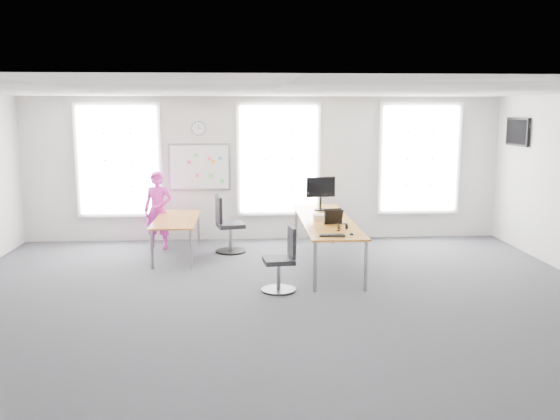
{
  "coord_description": "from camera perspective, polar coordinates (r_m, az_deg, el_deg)",
  "views": [
    {
      "loc": [
        -0.45,
        -8.39,
        2.74
      ],
      "look_at": [
        0.16,
        1.2,
        1.1
      ],
      "focal_mm": 38.0,
      "sensor_mm": 36.0,
      "label": 1
    }
  ],
  "objects": [
    {
      "name": "person",
      "position": [
        11.93,
        -11.66,
        -0.02
      ],
      "size": [
        0.61,
        0.46,
        1.54
      ],
      "primitive_type": "imported",
      "rotation": [
        0.0,
        0.0,
        -0.17
      ],
      "color": "#D327AA",
      "rests_on": "ground"
    },
    {
      "name": "chair_left",
      "position": [
        11.46,
        -5.1,
        -1.71
      ],
      "size": [
        0.6,
        0.59,
        1.1
      ],
      "rotation": [
        0.0,
        0.0,
        1.79
      ],
      "color": "black",
      "rests_on": "ground"
    },
    {
      "name": "desk_left",
      "position": [
        11.27,
        -9.92,
        -1.1
      ],
      "size": [
        0.79,
        1.97,
        0.72
      ],
      "color": "#BA8A34",
      "rests_on": "ground"
    },
    {
      "name": "ceiling",
      "position": [
        8.41,
        -0.55,
        11.45
      ],
      "size": [
        10.0,
        10.0,
        0.0
      ],
      "primitive_type": "plane",
      "rotation": [
        3.14,
        0.0,
        0.0
      ],
      "color": "white",
      "rests_on": "ground"
    },
    {
      "name": "monitor",
      "position": [
        11.39,
        3.94,
        1.9
      ],
      "size": [
        0.57,
        0.24,
        0.65
      ],
      "rotation": [
        0.0,
        0.0,
        0.25
      ],
      "color": "black",
      "rests_on": "desk_right"
    },
    {
      "name": "mouse",
      "position": [
        9.23,
        6.9,
        -2.31
      ],
      "size": [
        0.09,
        0.12,
        0.04
      ],
      "primitive_type": "ellipsoid",
      "rotation": [
        0.0,
        0.0,
        -0.16
      ],
      "color": "black",
      "rests_on": "desk_right"
    },
    {
      "name": "headphones",
      "position": [
        9.7,
        6.01,
        -1.56
      ],
      "size": [
        0.16,
        0.09,
        0.1
      ],
      "rotation": [
        0.0,
        0.0,
        0.17
      ],
      "color": "black",
      "rests_on": "desk_right"
    },
    {
      "name": "window_mid",
      "position": [
        12.43,
        -0.14,
        4.89
      ],
      "size": [
        1.6,
        0.06,
        2.2
      ],
      "primitive_type": "cube",
      "color": "white",
      "rests_on": "wall_back"
    },
    {
      "name": "tv",
      "position": [
        12.62,
        21.91,
        7.0
      ],
      "size": [
        0.06,
        0.9,
        0.55
      ],
      "primitive_type": "cube",
      "color": "black",
      "rests_on": "wall_right"
    },
    {
      "name": "floor",
      "position": [
        8.84,
        -0.52,
        -8.38
      ],
      "size": [
        10.0,
        10.0,
        0.0
      ],
      "primitive_type": "plane",
      "color": "#28272D",
      "rests_on": "ground"
    },
    {
      "name": "window_left",
      "position": [
        12.67,
        -15.26,
        4.64
      ],
      "size": [
        1.6,
        0.06,
        2.2
      ],
      "primitive_type": "cube",
      "color": "white",
      "rests_on": "wall_back"
    },
    {
      "name": "laptop_sleeve",
      "position": [
        10.06,
        5.17,
        -0.65
      ],
      "size": [
        0.33,
        0.25,
        0.26
      ],
      "rotation": [
        0.0,
        0.0,
        0.25
      ],
      "color": "black",
      "rests_on": "desk_right"
    },
    {
      "name": "lens_cap",
      "position": [
        9.56,
        5.62,
        -1.98
      ],
      "size": [
        0.07,
        0.07,
        0.01
      ],
      "primitive_type": "cylinder",
      "rotation": [
        0.0,
        0.0,
        0.17
      ],
      "color": "black",
      "rests_on": "desk_right"
    },
    {
      "name": "whiteboard",
      "position": [
        12.45,
        -7.76,
        4.12
      ],
      "size": [
        1.2,
        0.03,
        0.9
      ],
      "primitive_type": "cube",
      "color": "white",
      "rests_on": "wall_back"
    },
    {
      "name": "paper_stack",
      "position": [
        10.45,
        4.07,
        -0.69
      ],
      "size": [
        0.3,
        0.23,
        0.1
      ],
      "primitive_type": "cube",
      "rotation": [
        0.0,
        0.0,
        0.04
      ],
      "color": "beige",
      "rests_on": "desk_right"
    },
    {
      "name": "wall_front",
      "position": [
        4.59,
        2.16,
        -6.04
      ],
      "size": [
        10.0,
        0.0,
        10.0
      ],
      "primitive_type": "plane",
      "rotation": [
        -1.57,
        0.0,
        0.0
      ],
      "color": "silver",
      "rests_on": "ground"
    },
    {
      "name": "wall_back",
      "position": [
        12.46,
        -1.53,
        3.97
      ],
      "size": [
        10.0,
        0.0,
        10.0
      ],
      "primitive_type": "plane",
      "rotation": [
        1.57,
        0.0,
        0.0
      ],
      "color": "silver",
      "rests_on": "ground"
    },
    {
      "name": "desk_right",
      "position": [
        10.51,
        4.45,
        -1.2
      ],
      "size": [
        0.89,
        3.34,
        0.81
      ],
      "color": "#BA8A34",
      "rests_on": "ground"
    },
    {
      "name": "wall_clock",
      "position": [
        12.4,
        -7.84,
        7.8
      ],
      "size": [
        0.3,
        0.04,
        0.3
      ],
      "primitive_type": "cylinder",
      "rotation": [
        1.57,
        0.0,
        0.0
      ],
      "color": "gray",
      "rests_on": "wall_back"
    },
    {
      "name": "window_right",
      "position": [
        12.96,
        13.27,
        4.83
      ],
      "size": [
        1.6,
        0.06,
        2.2
      ],
      "primitive_type": "cube",
      "color": "white",
      "rests_on": "wall_back"
    },
    {
      "name": "chair_right",
      "position": [
        9.02,
        0.23,
        -5.12
      ],
      "size": [
        0.53,
        0.53,
        0.99
      ],
      "rotation": [
        0.0,
        0.0,
        -1.45
      ],
      "color": "black",
      "rests_on": "ground"
    },
    {
      "name": "keyboard",
      "position": [
        9.13,
        5.04,
        -2.47
      ],
      "size": [
        0.42,
        0.2,
        0.02
      ],
      "primitive_type": "cube",
      "rotation": [
        0.0,
        0.0,
        -0.14
      ],
      "color": "black",
      "rests_on": "desk_right"
    }
  ]
}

